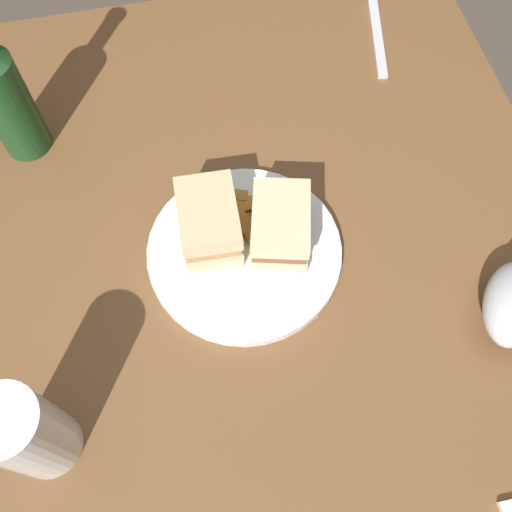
{
  "coord_description": "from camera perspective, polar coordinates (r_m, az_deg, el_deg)",
  "views": [
    {
      "loc": [
        0.31,
        -0.08,
        1.44
      ],
      "look_at": [
        -0.02,
        -0.01,
        0.76
      ],
      "focal_mm": 40.38,
      "sensor_mm": 36.0,
      "label": 1
    }
  ],
  "objects": [
    {
      "name": "sandwich_half_left",
      "position": [
        0.76,
        2.42,
        3.0
      ],
      "size": [
        0.12,
        0.1,
        0.07
      ],
      "color": "beige",
      "rests_on": "plate"
    },
    {
      "name": "potato_wedge_middle",
      "position": [
        0.79,
        1.51,
        2.96
      ],
      "size": [
        0.05,
        0.05,
        0.01
      ],
      "primitive_type": "cube",
      "rotation": [
        0.0,
        0.0,
        3.92
      ],
      "color": "#AD702D",
      "rests_on": "plate"
    },
    {
      "name": "sandwich_half_right",
      "position": [
        0.76,
        -4.68,
        3.37
      ],
      "size": [
        0.11,
        0.08,
        0.07
      ],
      "color": "#CCB284",
      "rests_on": "plate"
    },
    {
      "name": "pint_glass",
      "position": [
        0.7,
        -21.39,
        -16.22
      ],
      "size": [
        0.08,
        0.08,
        0.16
      ],
      "color": "white",
      "rests_on": "dining_table"
    },
    {
      "name": "potato_wedge_left_edge",
      "position": [
        0.8,
        1.81,
        3.71
      ],
      "size": [
        0.04,
        0.03,
        0.02
      ],
      "primitive_type": "cube",
      "rotation": [
        0.0,
        0.0,
        5.89
      ],
      "color": "#AD702D",
      "rests_on": "plate"
    },
    {
      "name": "cider_bottle",
      "position": [
        0.89,
        -23.79,
        14.31
      ],
      "size": [
        0.07,
        0.07,
        0.27
      ],
      "color": "#19421E",
      "rests_on": "dining_table"
    },
    {
      "name": "ground_plane",
      "position": [
        1.48,
        0.63,
        -13.89
      ],
      "size": [
        6.0,
        6.0,
        0.0
      ],
      "primitive_type": "plane",
      "color": "#4C4238"
    },
    {
      "name": "potato_wedge_front",
      "position": [
        0.79,
        -1.1,
        3.0
      ],
      "size": [
        0.06,
        0.04,
        0.02
      ],
      "primitive_type": "cube",
      "rotation": [
        0.0,
        0.0,
        0.43
      ],
      "color": "gold",
      "rests_on": "plate"
    },
    {
      "name": "fork",
      "position": [
        1.07,
        11.94,
        20.42
      ],
      "size": [
        0.18,
        0.05,
        0.01
      ],
      "primitive_type": "cube",
      "rotation": [
        0.0,
        0.0,
        6.07
      ],
      "color": "silver",
      "rests_on": "dining_table"
    },
    {
      "name": "gravy_boat",
      "position": [
        0.79,
        24.06,
        -4.24
      ],
      "size": [
        0.14,
        0.12,
        0.07
      ],
      "color": "#B7B7BC",
      "rests_on": "dining_table"
    },
    {
      "name": "dining_table",
      "position": [
        1.13,
        0.82,
        -9.81
      ],
      "size": [
        1.14,
        0.89,
        0.73
      ],
      "primitive_type": "cube",
      "color": "brown",
      "rests_on": "ground"
    },
    {
      "name": "plate",
      "position": [
        0.79,
        -1.15,
        0.4
      ],
      "size": [
        0.27,
        0.27,
        0.02
      ],
      "primitive_type": "cylinder",
      "color": "white",
      "rests_on": "dining_table"
    },
    {
      "name": "potato_wedge_back",
      "position": [
        0.79,
        0.98,
        3.57
      ],
      "size": [
        0.02,
        0.05,
        0.02
      ],
      "primitive_type": "cube",
      "rotation": [
        0.0,
        0.0,
        4.59
      ],
      "color": "#AD702D",
      "rests_on": "plate"
    },
    {
      "name": "potato_wedge_stray",
      "position": [
        0.81,
        -0.64,
        5.04
      ],
      "size": [
        0.02,
        0.04,
        0.02
      ],
      "primitive_type": "cube",
      "rotation": [
        0.0,
        0.0,
        1.61
      ],
      "color": "gold",
      "rests_on": "plate"
    },
    {
      "name": "potato_wedge_right_edge",
      "position": [
        0.81,
        -2.48,
        5.87
      ],
      "size": [
        0.03,
        0.05,
        0.02
      ],
      "primitive_type": "cube",
      "rotation": [
        0.0,
        0.0,
        4.37
      ],
      "color": "#B77F33",
      "rests_on": "plate"
    }
  ]
}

